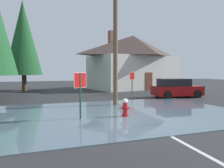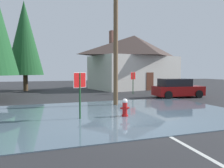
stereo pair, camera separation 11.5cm
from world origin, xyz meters
name	(u,v)px [view 1 (the left image)]	position (x,y,z in m)	size (l,w,h in m)	color
ground_plane	(138,123)	(0.00, 0.00, -0.05)	(80.00, 80.00, 0.10)	#2D2D30
flood_puddle	(116,113)	(-0.25, 2.01, 0.02)	(13.12, 8.81, 0.03)	slate
lane_stop_bar	(180,131)	(0.74, -1.91, 0.00)	(4.45, 0.30, 0.01)	silver
lane_center_stripe	(213,159)	(-0.08, -4.32, 0.00)	(3.96, 0.14, 0.01)	silver
stop_sign_near	(80,86)	(-2.26, 1.25, 1.51)	(0.63, 0.33, 2.12)	#1E4C28
fire_hydrant	(125,108)	(-0.14, 1.07, 0.43)	(0.44, 0.38, 0.88)	red
utility_pole	(115,25)	(0.68, 4.55, 5.03)	(1.60, 0.28, 9.70)	brown
stop_sign_far	(132,78)	(4.58, 10.39, 1.47)	(0.65, 0.34, 2.07)	#1E4C28
house	(133,61)	(7.45, 16.28, 3.37)	(11.82, 8.39, 7.00)	beige
parked_car	(176,88)	(6.90, 6.77, 0.74)	(4.13, 2.22, 1.55)	maroon
pine_tree_far_center	(23,38)	(-5.10, 17.28, 5.71)	(3.88, 3.88, 9.70)	#4C3823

